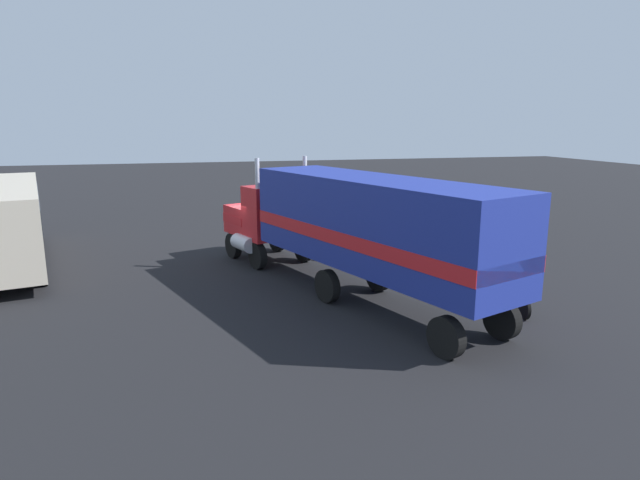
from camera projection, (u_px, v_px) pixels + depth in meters
name	position (u px, v px, depth m)	size (l,w,h in m)	color
ground_plane	(261.00, 258.00, 23.66)	(120.00, 120.00, 0.00)	black
lane_stripe_near	(367.00, 277.00, 20.70)	(4.40, 0.16, 0.01)	silver
lane_stripe_mid	(415.00, 267.00, 22.17)	(4.40, 0.16, 0.01)	silver
lane_stripe_far	(438.00, 240.00, 27.33)	(4.40, 0.16, 0.01)	silver
semi_truck	(352.00, 223.00, 18.04)	(14.17, 7.10, 4.50)	red
person_bystander	(356.00, 241.00, 22.88)	(0.40, 0.48, 1.63)	black
parked_bus	(5.00, 217.00, 21.91)	(11.29, 4.98, 3.40)	#BFB29E
motorcycle	(514.00, 296.00, 16.93)	(2.10, 0.42, 1.12)	black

